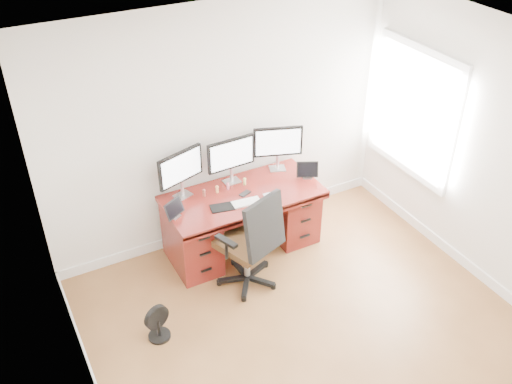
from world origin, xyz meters
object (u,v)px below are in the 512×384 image
office_chair (251,256)px  keyboard (246,202)px  monitor_center (231,155)px  floor_fan (158,324)px  desk (242,218)px

office_chair → keyboard: 0.56m
monitor_center → keyboard: monitor_center is taller
floor_fan → monitor_center: monitor_center is taller
office_chair → keyboard: (0.15, 0.38, 0.38)m
office_chair → monitor_center: (0.19, 0.82, 0.71)m
office_chair → floor_fan: office_chair is taller
office_chair → floor_fan: bearing=172.4°
monitor_center → keyboard: bearing=-98.4°
floor_fan → monitor_center: 1.92m
monitor_center → keyboard: size_ratio=1.83×
office_chair → monitor_center: size_ratio=2.06×
monitor_center → keyboard: (-0.05, -0.44, -0.33)m
office_chair → monitor_center: 1.10m
office_chair → desk: bearing=51.2°
desk → keyboard: bearing=-102.7°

